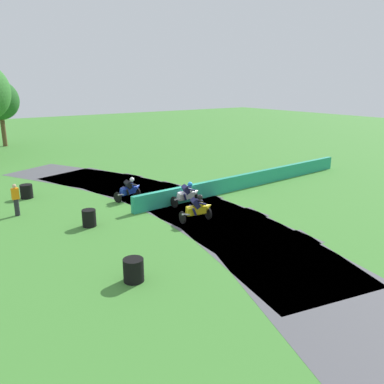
% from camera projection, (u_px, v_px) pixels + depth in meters
% --- Properties ---
extents(ground_plane, '(120.00, 120.00, 0.00)m').
position_uv_depth(ground_plane, '(180.00, 203.00, 21.93)').
color(ground_plane, '#428433').
extents(track_asphalt, '(9.36, 30.33, 0.01)m').
position_uv_depth(track_asphalt, '(166.00, 206.00, 21.36)').
color(track_asphalt, '#515156').
rests_on(track_asphalt, ground).
extents(safety_barrier, '(17.48, 1.28, 0.90)m').
position_uv_depth(safety_barrier, '(251.00, 180.00, 25.27)').
color(safety_barrier, '#239375').
rests_on(safety_barrier, ground).
extents(motorcycle_lead_yellow, '(1.71, 0.92, 1.43)m').
position_uv_depth(motorcycle_lead_yellow, '(198.00, 209.00, 18.85)').
color(motorcycle_lead_yellow, black).
rests_on(motorcycle_lead_yellow, ground).
extents(motorcycle_chase_white, '(1.68, 0.84, 1.43)m').
position_uv_depth(motorcycle_chase_white, '(187.00, 194.00, 21.35)').
color(motorcycle_chase_white, black).
rests_on(motorcycle_chase_white, ground).
extents(motorcycle_trailing_blue, '(1.72, 1.07, 1.43)m').
position_uv_depth(motorcycle_trailing_blue, '(129.00, 189.00, 22.32)').
color(motorcycle_trailing_blue, black).
rests_on(motorcycle_trailing_blue, ground).
extents(tire_stack_near, '(0.70, 0.70, 0.80)m').
position_uv_depth(tire_stack_near, '(134.00, 270.00, 13.27)').
color(tire_stack_near, black).
rests_on(tire_stack_near, ground).
extents(tire_stack_mid_a, '(0.64, 0.64, 0.80)m').
position_uv_depth(tire_stack_mid_a, '(89.00, 218.00, 18.31)').
color(tire_stack_mid_a, black).
rests_on(tire_stack_mid_a, ground).
extents(tire_stack_mid_b, '(0.69, 0.69, 0.80)m').
position_uv_depth(tire_stack_mid_b, '(27.00, 191.00, 22.73)').
color(tire_stack_mid_b, black).
rests_on(tire_stack_mid_b, ground).
extents(track_marshal, '(0.34, 0.24, 1.63)m').
position_uv_depth(track_marshal, '(16.00, 200.00, 19.66)').
color(track_marshal, '#232328').
rests_on(track_marshal, ground).
extents(tree_far_right, '(3.74, 3.74, 6.63)m').
position_uv_depth(tree_far_right, '(0.00, 100.00, 39.83)').
color(tree_far_right, brown).
rests_on(tree_far_right, ground).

